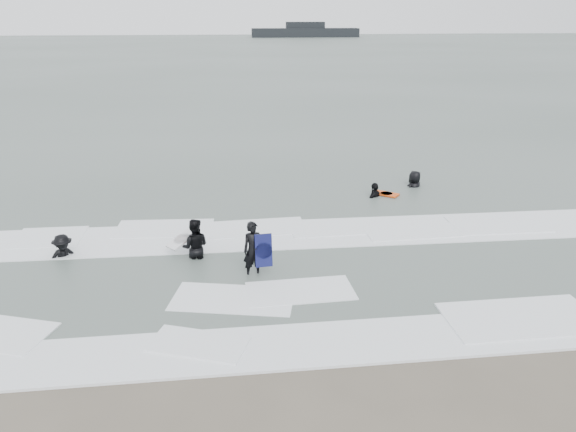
{
  "coord_description": "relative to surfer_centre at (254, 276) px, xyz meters",
  "views": [
    {
      "loc": [
        -1.74,
        -11.45,
        7.23
      ],
      "look_at": [
        0.0,
        5.0,
        1.1
      ],
      "focal_mm": 35.0,
      "sensor_mm": 36.0,
      "label": 1
    }
  ],
  "objects": [
    {
      "name": "surfer_right_near",
      "position": [
        5.24,
        6.64,
        0.0
      ],
      "size": [
        1.06,
        1.02,
        1.77
      ],
      "primitive_type": "imported",
      "rotation": [
        0.0,
        0.0,
        -2.4
      ],
      "color": "black",
      "rests_on": "ground"
    },
    {
      "name": "surfer_wading",
      "position": [
        -1.74,
        1.44,
        0.0
      ],
      "size": [
        0.94,
        0.76,
        1.83
      ],
      "primitive_type": "imported",
      "rotation": [
        0.0,
        0.0,
        3.06
      ],
      "color": "black",
      "rests_on": "ground"
    },
    {
      "name": "surfer_centre",
      "position": [
        0.0,
        0.0,
        0.0
      ],
      "size": [
        0.7,
        0.55,
        1.68
      ],
      "primitive_type": "imported",
      "rotation": [
        0.0,
        0.0,
        0.26
      ],
      "color": "black",
      "rests_on": "ground"
    },
    {
      "name": "bodyboards",
      "position": [
        1.31,
        2.78,
        0.5
      ],
      "size": [
        8.92,
        7.46,
        1.25
      ],
      "color": "#0D1040",
      "rests_on": "ground"
    },
    {
      "name": "ground",
      "position": [
        1.18,
        -3.11,
        0.0
      ],
      "size": [
        320.0,
        320.0,
        0.0
      ],
      "primitive_type": "plane",
      "color": "brown",
      "rests_on": "ground"
    },
    {
      "name": "surfer_right_far",
      "position": [
        7.27,
        7.79,
        0.0
      ],
      "size": [
        1.1,
        1.03,
        1.88
      ],
      "primitive_type": "imported",
      "rotation": [
        0.0,
        0.0,
        -2.51
      ],
      "color": "black",
      "rests_on": "ground"
    },
    {
      "name": "surfer_breaker",
      "position": [
        -5.75,
        1.78,
        0.0
      ],
      "size": [
        1.23,
        1.08,
        1.65
      ],
      "primitive_type": "imported",
      "rotation": [
        0.0,
        0.0,
        0.55
      ],
      "color": "black",
      "rests_on": "ground"
    },
    {
      "name": "sea",
      "position": [
        1.18,
        76.89,
        0.06
      ],
      "size": [
        320.0,
        320.0,
        0.0
      ],
      "primitive_type": "plane",
      "color": "#47544C",
      "rests_on": "ground"
    },
    {
      "name": "surf_foam",
      "position": [
        1.18,
        0.59,
        0.04
      ],
      "size": [
        30.03,
        9.06,
        0.09
      ],
      "color": "white",
      "rests_on": "ground"
    },
    {
      "name": "vessel_horizon",
      "position": [
        20.41,
        140.53,
        1.43
      ],
      "size": [
        28.28,
        5.05,
        3.84
      ],
      "color": "black",
      "rests_on": "ground"
    }
  ]
}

